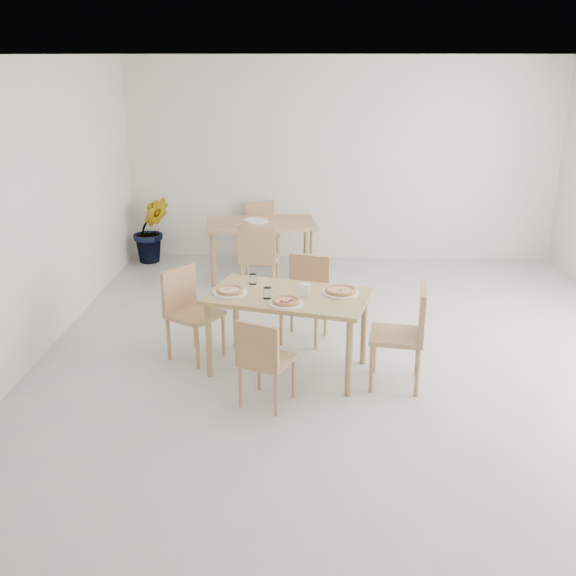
{
  "coord_description": "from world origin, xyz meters",
  "views": [
    {
      "loc": [
        -0.31,
        -5.94,
        2.81
      ],
      "look_at": [
        -0.57,
        -0.22,
        0.81
      ],
      "focal_mm": 42.0,
      "sensor_mm": 36.0,
      "label": 1
    }
  ],
  "objects_px": {
    "plate_mushroom": "(230,293)",
    "plate_pepperoni": "(286,303)",
    "main_table": "(288,303)",
    "potted_plant": "(152,230)",
    "chair_south": "(263,357)",
    "napkin_holder": "(304,291)",
    "pizza_mushroom": "(230,290)",
    "plate_empty": "(256,221)",
    "chair_west": "(188,307)",
    "chair_back_s": "(258,255)",
    "plate_margherita": "(341,293)",
    "tumbler_b": "(253,279)",
    "tumbler_a": "(267,293)",
    "pizza_pepperoni": "(286,301)",
    "chair_north": "(306,292)",
    "second_table": "(261,229)",
    "pizza_margherita": "(341,290)",
    "chair_east": "(407,329)",
    "chair_back_n": "(261,228)"
  },
  "relations": [
    {
      "from": "chair_south",
      "to": "plate_mushroom",
      "type": "distance_m",
      "value": 0.84
    },
    {
      "from": "chair_south",
      "to": "second_table",
      "type": "bearing_deg",
      "value": -61.76
    },
    {
      "from": "chair_back_s",
      "to": "chair_back_n",
      "type": "relative_size",
      "value": 1.09
    },
    {
      "from": "plate_mushroom",
      "to": "tumbler_a",
      "type": "distance_m",
      "value": 0.37
    },
    {
      "from": "second_table",
      "to": "chair_back_s",
      "type": "bearing_deg",
      "value": -95.67
    },
    {
      "from": "plate_pepperoni",
      "to": "tumbler_a",
      "type": "bearing_deg",
      "value": 139.89
    },
    {
      "from": "potted_plant",
      "to": "tumbler_b",
      "type": "bearing_deg",
      "value": -60.79
    },
    {
      "from": "chair_south",
      "to": "plate_mushroom",
      "type": "relative_size",
      "value": 2.52
    },
    {
      "from": "chair_north",
      "to": "main_table",
      "type": "bearing_deg",
      "value": -85.98
    },
    {
      "from": "main_table",
      "to": "napkin_holder",
      "type": "distance_m",
      "value": 0.22
    },
    {
      "from": "tumbler_b",
      "to": "chair_west",
      "type": "bearing_deg",
      "value": -179.63
    },
    {
      "from": "plate_margherita",
      "to": "second_table",
      "type": "relative_size",
      "value": 0.22
    },
    {
      "from": "chair_west",
      "to": "chair_back_s",
      "type": "xyz_separation_m",
      "value": [
        0.52,
        1.74,
        0.02
      ]
    },
    {
      "from": "plate_pepperoni",
      "to": "napkin_holder",
      "type": "distance_m",
      "value": 0.24
    },
    {
      "from": "chair_east",
      "to": "plate_margherita",
      "type": "bearing_deg",
      "value": -109.33
    },
    {
      "from": "plate_pepperoni",
      "to": "chair_east",
      "type": "bearing_deg",
      "value": 0.05
    },
    {
      "from": "chair_west",
      "to": "chair_back_n",
      "type": "distance_m",
      "value": 3.26
    },
    {
      "from": "pizza_mushroom",
      "to": "plate_empty",
      "type": "bearing_deg",
      "value": 90.38
    },
    {
      "from": "chair_back_n",
      "to": "pizza_margherita",
      "type": "bearing_deg",
      "value": -89.62
    },
    {
      "from": "tumbler_a",
      "to": "pizza_mushroom",
      "type": "bearing_deg",
      "value": 163.3
    },
    {
      "from": "chair_north",
      "to": "plate_margherita",
      "type": "bearing_deg",
      "value": -50.85
    },
    {
      "from": "pizza_pepperoni",
      "to": "second_table",
      "type": "distance_m",
      "value": 3.04
    },
    {
      "from": "chair_south",
      "to": "chair_back_n",
      "type": "bearing_deg",
      "value": -61.78
    },
    {
      "from": "chair_south",
      "to": "tumbler_b",
      "type": "bearing_deg",
      "value": -56.87
    },
    {
      "from": "tumbler_a",
      "to": "chair_back_s",
      "type": "height_order",
      "value": "chair_back_s"
    },
    {
      "from": "pizza_margherita",
      "to": "chair_south",
      "type": "bearing_deg",
      "value": -131.08
    },
    {
      "from": "chair_south",
      "to": "napkin_holder",
      "type": "relative_size",
      "value": 6.21
    },
    {
      "from": "main_table",
      "to": "pizza_margherita",
      "type": "bearing_deg",
      "value": 19.06
    },
    {
      "from": "chair_north",
      "to": "plate_mushroom",
      "type": "relative_size",
      "value": 2.78
    },
    {
      "from": "main_table",
      "to": "chair_east",
      "type": "height_order",
      "value": "chair_east"
    },
    {
      "from": "chair_back_n",
      "to": "plate_mushroom",
      "type": "bearing_deg",
      "value": -105.78
    },
    {
      "from": "pizza_pepperoni",
      "to": "napkin_holder",
      "type": "xyz_separation_m",
      "value": [
        0.15,
        0.18,
        0.03
      ]
    },
    {
      "from": "main_table",
      "to": "potted_plant",
      "type": "distance_m",
      "value": 3.97
    },
    {
      "from": "plate_empty",
      "to": "potted_plant",
      "type": "height_order",
      "value": "potted_plant"
    },
    {
      "from": "chair_back_s",
      "to": "plate_empty",
      "type": "relative_size",
      "value": 2.87
    },
    {
      "from": "pizza_margherita",
      "to": "plate_pepperoni",
      "type": "bearing_deg",
      "value": -148.3
    },
    {
      "from": "plate_mushroom",
      "to": "plate_pepperoni",
      "type": "height_order",
      "value": "same"
    },
    {
      "from": "potted_plant",
      "to": "plate_mushroom",
      "type": "bearing_deg",
      "value": -65.35
    },
    {
      "from": "chair_north",
      "to": "potted_plant",
      "type": "distance_m",
      "value": 3.43
    },
    {
      "from": "napkin_holder",
      "to": "chair_east",
      "type": "bearing_deg",
      "value": -6.45
    },
    {
      "from": "chair_north",
      "to": "pizza_pepperoni",
      "type": "relative_size",
      "value": 3.48
    },
    {
      "from": "chair_back_s",
      "to": "pizza_mushroom",
      "type": "bearing_deg",
      "value": 91.5
    },
    {
      "from": "plate_mushroom",
      "to": "plate_margherita",
      "type": "bearing_deg",
      "value": 2.44
    },
    {
      "from": "chair_south",
      "to": "pizza_mushroom",
      "type": "bearing_deg",
      "value": -40.06
    },
    {
      "from": "napkin_holder",
      "to": "plate_empty",
      "type": "relative_size",
      "value": 0.4
    },
    {
      "from": "chair_west",
      "to": "plate_pepperoni",
      "type": "relative_size",
      "value": 2.89
    },
    {
      "from": "chair_north",
      "to": "plate_pepperoni",
      "type": "height_order",
      "value": "chair_north"
    },
    {
      "from": "chair_back_s",
      "to": "plate_pepperoni",
      "type": "bearing_deg",
      "value": 104.87
    },
    {
      "from": "chair_south",
      "to": "second_table",
      "type": "xyz_separation_m",
      "value": [
        -0.31,
        3.45,
        0.21
      ]
    },
    {
      "from": "pizza_pepperoni",
      "to": "potted_plant",
      "type": "distance_m",
      "value": 4.19
    }
  ]
}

